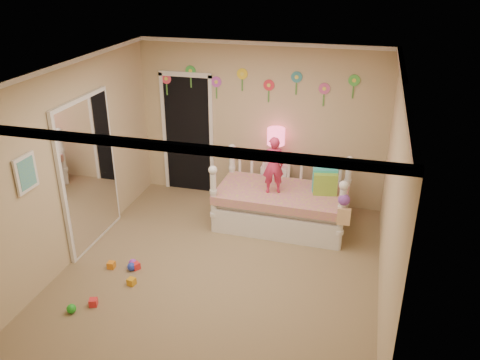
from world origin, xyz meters
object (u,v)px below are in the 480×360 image
(daybed, at_px, (282,194))
(table_lamp, at_px, (276,141))
(child, at_px, (273,165))
(nightstand, at_px, (274,184))

(daybed, relative_size, table_lamp, 3.17)
(child, distance_m, nightstand, 1.03)
(nightstand, relative_size, table_lamp, 1.14)
(child, bearing_deg, table_lamp, -101.15)
(daybed, xyz_separation_m, table_lamp, (-0.24, 0.68, 0.57))
(child, relative_size, nightstand, 1.23)
(daybed, relative_size, nightstand, 2.79)
(daybed, xyz_separation_m, nightstand, (-0.24, 0.68, -0.18))
(child, height_order, nightstand, child)
(child, xyz_separation_m, nightstand, (-0.12, 0.77, -0.67))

